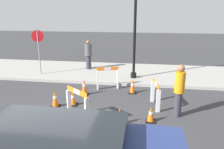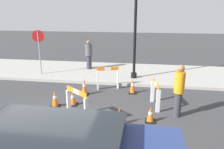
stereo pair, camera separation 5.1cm
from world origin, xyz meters
name	(u,v)px [view 2 (the right image)]	position (x,y,z in m)	size (l,w,h in m)	color
ground_plane	(54,137)	(0.00, 0.00, 0.00)	(60.00, 60.00, 0.00)	#38383A
sidewalk_slab	(101,72)	(0.00, 6.47, 0.07)	(18.00, 3.95, 0.13)	#9E9B93
stop_sign	(39,45)	(-2.99, 5.39, 1.66)	(0.59, 0.17, 2.27)	gray
barricade_0	(77,104)	(0.37, 0.98, 0.59)	(0.87, 0.70, 1.06)	white
barricade_1	(155,93)	(2.79, 2.43, 0.53)	(0.30, 0.95, 0.95)	white
barricade_2	(108,77)	(0.80, 4.00, 0.55)	(0.95, 0.40, 1.00)	white
traffic_cone_0	(73,98)	(-0.17, 2.12, 0.27)	(0.30, 0.30, 0.56)	black
traffic_cone_1	(133,86)	(1.91, 3.65, 0.32)	(0.30, 0.30, 0.66)	black
traffic_cone_2	(119,116)	(1.69, 0.95, 0.28)	(0.30, 0.30, 0.57)	black
traffic_cone_3	(84,87)	(-0.03, 3.17, 0.35)	(0.30, 0.30, 0.73)	black
traffic_cone_4	(55,99)	(-0.76, 1.90, 0.30)	(0.30, 0.30, 0.62)	black
traffic_cone_5	(150,115)	(2.62, 1.27, 0.24)	(0.30, 0.30, 0.51)	black
person_worker	(179,89)	(3.49, 1.79, 0.95)	(0.39, 0.39, 1.74)	#33333D
person_pedestrian	(89,54)	(-0.76, 6.79, 0.99)	(0.53, 0.53, 1.62)	#33333D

